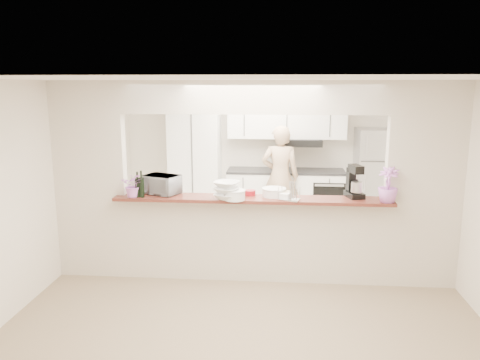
# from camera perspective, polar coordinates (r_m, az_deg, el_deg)

# --- Properties ---
(floor) EXTENTS (6.00, 6.00, 0.00)m
(floor) POSITION_cam_1_polar(r_m,az_deg,el_deg) (6.14, 1.45, -11.96)
(floor) COLOR gray
(floor) RESTS_ON ground
(tile_overlay) EXTENTS (5.00, 2.90, 0.01)m
(tile_overlay) POSITION_cam_1_polar(r_m,az_deg,el_deg) (7.58, 2.15, -7.26)
(tile_overlay) COLOR silver
(tile_overlay) RESTS_ON floor
(partition) EXTENTS (5.00, 0.15, 2.50)m
(partition) POSITION_cam_1_polar(r_m,az_deg,el_deg) (5.71, 1.52, 1.82)
(partition) COLOR beige
(partition) RESTS_ON floor
(bar_counter) EXTENTS (3.40, 0.38, 1.09)m
(bar_counter) POSITION_cam_1_polar(r_m,az_deg,el_deg) (5.93, 1.47, -6.86)
(bar_counter) COLOR beige
(bar_counter) RESTS_ON floor
(kitchen_cabinets) EXTENTS (3.15, 0.62, 2.25)m
(kitchen_cabinets) POSITION_cam_1_polar(r_m,az_deg,el_deg) (8.48, 1.31, 1.55)
(kitchen_cabinets) COLOR white
(kitchen_cabinets) RESTS_ON floor
(refrigerator) EXTENTS (0.75, 0.70, 1.70)m
(refrigerator) POSITION_cam_1_polar(r_m,az_deg,el_deg) (8.60, 16.33, 0.37)
(refrigerator) COLOR #ADADB2
(refrigerator) RESTS_ON floor
(flower_left) EXTENTS (0.27, 0.24, 0.30)m
(flower_left) POSITION_cam_1_polar(r_m,az_deg,el_deg) (5.87, -12.86, -0.61)
(flower_left) COLOR pink
(flower_left) RESTS_ON bar_counter
(wine_bottle_a) EXTENTS (0.07, 0.07, 0.33)m
(wine_bottle_a) POSITION_cam_1_polar(r_m,az_deg,el_deg) (5.85, -11.91, -0.82)
(wine_bottle_a) COLOR black
(wine_bottle_a) RESTS_ON bar_counter
(wine_bottle_b) EXTENTS (0.06, 0.06, 0.32)m
(wine_bottle_b) POSITION_cam_1_polar(r_m,az_deg,el_deg) (5.86, -12.37, -0.87)
(wine_bottle_b) COLOR black
(wine_bottle_b) RESTS_ON bar_counter
(toaster_oven) EXTENTS (0.51, 0.44, 0.24)m
(toaster_oven) POSITION_cam_1_polar(r_m,az_deg,el_deg) (5.98, -9.52, -0.54)
(toaster_oven) COLOR #A8A9AD
(toaster_oven) RESTS_ON bar_counter
(serving_bowls) EXTENTS (0.38, 0.38, 0.21)m
(serving_bowls) POSITION_cam_1_polar(r_m,az_deg,el_deg) (5.62, -1.65, -1.29)
(serving_bowls) COLOR white
(serving_bowls) RESTS_ON bar_counter
(plate_stack_a) EXTENTS (0.26, 0.26, 0.12)m
(plate_stack_a) POSITION_cam_1_polar(r_m,az_deg,el_deg) (5.60, -0.66, -1.83)
(plate_stack_a) COLOR white
(plate_stack_a) RESTS_ON bar_counter
(plate_stack_b) EXTENTS (0.30, 0.30, 0.10)m
(plate_stack_b) POSITION_cam_1_polar(r_m,az_deg,el_deg) (5.80, 4.17, -1.49)
(plate_stack_b) COLOR white
(plate_stack_b) RESTS_ON bar_counter
(red_bowl) EXTENTS (0.13, 0.13, 0.06)m
(red_bowl) POSITION_cam_1_polar(r_m,az_deg,el_deg) (5.85, 1.25, -1.56)
(red_bowl) COLOR maroon
(red_bowl) RESTS_ON bar_counter
(tan_bowl) EXTENTS (0.17, 0.17, 0.08)m
(tan_bowl) POSITION_cam_1_polar(r_m,az_deg,el_deg) (5.74, 5.48, -1.78)
(tan_bowl) COLOR tan
(tan_bowl) RESTS_ON bar_counter
(utensil_caddy) EXTENTS (0.28, 0.22, 0.23)m
(utensil_caddy) POSITION_cam_1_polar(r_m,az_deg,el_deg) (5.61, 6.01, -1.48)
(utensil_caddy) COLOR silver
(utensil_caddy) RESTS_ON bar_counter
(stand_mixer) EXTENTS (0.24, 0.31, 0.40)m
(stand_mixer) POSITION_cam_1_polar(r_m,az_deg,el_deg) (5.87, 13.78, -0.33)
(stand_mixer) COLOR black
(stand_mixer) RESTS_ON bar_counter
(flower_right) EXTENTS (0.30, 0.30, 0.42)m
(flower_right) POSITION_cam_1_polar(r_m,az_deg,el_deg) (5.73, 17.61, -0.56)
(flower_right) COLOR #C674D9
(flower_right) RESTS_ON bar_counter
(person) EXTENTS (0.66, 0.45, 1.77)m
(person) POSITION_cam_1_polar(r_m,az_deg,el_deg) (8.07, 4.90, 0.35)
(person) COLOR tan
(person) RESTS_ON floor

